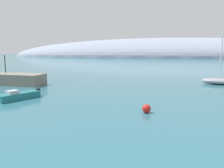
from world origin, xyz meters
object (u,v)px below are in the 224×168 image
at_px(motorboat_teal_foreground, 19,96).
at_px(mooring_buoy_red, 146,109).
at_px(sailboat_grey_mid_mooring, 219,81).
at_px(harbor_lamp_post, 5,60).

bearing_deg(motorboat_teal_foreground, mooring_buoy_red, 105.35).
relative_size(sailboat_grey_mid_mooring, harbor_lamp_post, 2.50).
height_order(sailboat_grey_mid_mooring, mooring_buoy_red, sailboat_grey_mid_mooring).
bearing_deg(harbor_lamp_post, mooring_buoy_red, -34.16).
xyz_separation_m(mooring_buoy_red, harbor_lamp_post, (-24.78, 16.81, 3.65)).
height_order(motorboat_teal_foreground, mooring_buoy_red, motorboat_teal_foreground).
relative_size(sailboat_grey_mid_mooring, motorboat_teal_foreground, 1.63).
distance_m(mooring_buoy_red, harbor_lamp_post, 30.17).
bearing_deg(sailboat_grey_mid_mooring, harbor_lamp_post, -158.80).
relative_size(mooring_buoy_red, harbor_lamp_post, 0.24).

